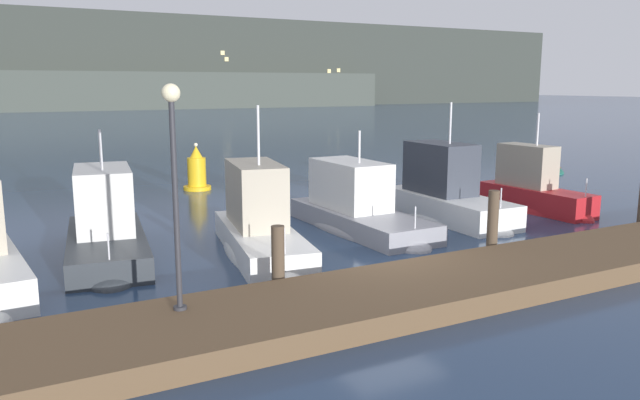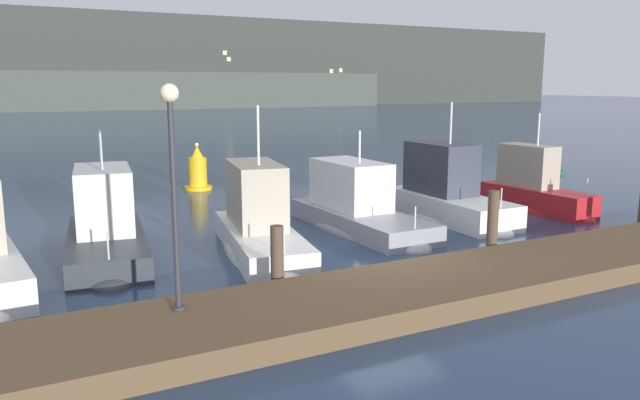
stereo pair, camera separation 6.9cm
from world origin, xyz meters
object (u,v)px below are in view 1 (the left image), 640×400
motorboat_berth_6 (533,198)px  rowboat_adrift (552,171)px  channel_buoy (197,172)px  dock_lamppost (174,162)px  motorboat_berth_2 (106,240)px  motorboat_berth_3 (260,238)px  motorboat_berth_4 (358,217)px  motorboat_berth_5 (447,203)px

motorboat_berth_6 → rowboat_adrift: bearing=38.3°
channel_buoy → dock_lamppost: 16.07m
motorboat_berth_2 → motorboat_berth_3: 4.00m
motorboat_berth_4 → motorboat_berth_6: motorboat_berth_6 is taller
channel_buoy → rowboat_adrift: (17.97, -3.14, -0.75)m
motorboat_berth_2 → channel_buoy: motorboat_berth_2 is taller
motorboat_berth_2 → motorboat_berth_5: bearing=-2.7°
motorboat_berth_5 → channel_buoy: bearing=120.2°
motorboat_berth_5 → motorboat_berth_2: bearing=177.3°
motorboat_berth_4 → rowboat_adrift: (15.74, 6.38, -0.37)m
motorboat_berth_3 → rowboat_adrift: (19.52, 7.53, -0.40)m
motorboat_berth_6 → channel_buoy: bearing=132.8°
motorboat_berth_4 → rowboat_adrift: motorboat_berth_4 is taller
motorboat_berth_3 → motorboat_berth_5: bearing=8.1°
motorboat_berth_2 → motorboat_berth_6: motorboat_berth_6 is taller
motorboat_berth_4 → channel_buoy: 9.79m
motorboat_berth_6 → motorboat_berth_3: bearing=-176.5°
channel_buoy → dock_lamppost: bearing=-108.2°
channel_buoy → motorboat_berth_4: bearing=-76.8°
motorboat_berth_4 → motorboat_berth_5: motorboat_berth_5 is taller
dock_lamppost → rowboat_adrift: 26.04m
motorboat_berth_2 → motorboat_berth_3: bearing=-22.6°
motorboat_berth_5 → rowboat_adrift: motorboat_berth_5 is taller
motorboat_berth_5 → dock_lamppost: bearing=-152.8°
motorboat_berth_2 → motorboat_berth_3: (3.69, -1.54, -0.04)m
motorboat_berth_6 → channel_buoy: motorboat_berth_6 is taller
motorboat_berth_3 → motorboat_berth_2: bearing=157.4°
motorboat_berth_2 → motorboat_berth_5: size_ratio=1.08×
motorboat_berth_3 → channel_buoy: motorboat_berth_3 is taller
motorboat_berth_2 → motorboat_berth_6: size_ratio=1.28×
motorboat_berth_5 → rowboat_adrift: bearing=27.8°
motorboat_berth_6 → channel_buoy: 13.64m
motorboat_berth_5 → motorboat_berth_6: bearing=-5.5°
motorboat_berth_6 → motorboat_berth_2: bearing=176.6°
motorboat_berth_6 → rowboat_adrift: 11.09m
motorboat_berth_3 → channel_buoy: bearing=81.7°
motorboat_berth_2 → motorboat_berth_6: 14.54m
motorboat_berth_4 → dock_lamppost: size_ratio=1.62×
motorboat_berth_6 → motorboat_berth_4: bearing=176.1°
motorboat_berth_3 → rowboat_adrift: bearing=21.1°
channel_buoy → rowboat_adrift: 18.26m
motorboat_berth_3 → channel_buoy: (1.56, 10.67, 0.35)m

